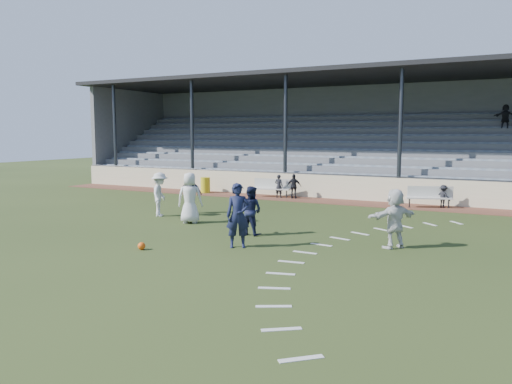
# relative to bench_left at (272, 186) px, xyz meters

# --- Properties ---
(ground) EXTENTS (90.00, 90.00, 0.00)m
(ground) POSITION_rel_bench_left_xyz_m (3.31, -10.66, -0.58)
(ground) COLOR #283716
(ground) RESTS_ON ground
(cinder_track) EXTENTS (34.00, 2.00, 0.02)m
(cinder_track) POSITION_rel_bench_left_xyz_m (3.31, -0.16, -0.57)
(cinder_track) COLOR #582F23
(cinder_track) RESTS_ON ground
(retaining_wall) EXTENTS (34.00, 0.18, 1.20)m
(retaining_wall) POSITION_rel_bench_left_xyz_m (3.31, 0.89, 0.02)
(retaining_wall) COLOR beige
(retaining_wall) RESTS_ON ground
(bench_left) EXTENTS (2.04, 0.76, 0.95)m
(bench_left) POSITION_rel_bench_left_xyz_m (0.00, 0.00, 0.00)
(bench_left) COLOR beige
(bench_left) RESTS_ON cinder_track
(bench_right) EXTENTS (2.02, 1.12, 0.95)m
(bench_right) POSITION_rel_bench_left_xyz_m (7.92, -0.12, 0.00)
(bench_right) COLOR beige
(bench_right) RESTS_ON cinder_track
(trash_bin) EXTENTS (0.54, 0.54, 0.86)m
(trash_bin) POSITION_rel_bench_left_xyz_m (-4.13, -0.04, -0.13)
(trash_bin) COLOR gold
(trash_bin) RESTS_ON cinder_track
(football) EXTENTS (0.22, 0.22, 0.22)m
(football) POSITION_rel_bench_left_xyz_m (1.86, -12.50, -0.47)
(football) COLOR #EA530D
(football) RESTS_ON ground
(player_white_lead) EXTENTS (1.09, 0.93, 1.90)m
(player_white_lead) POSITION_rel_bench_left_xyz_m (0.60, -8.28, 0.36)
(player_white_lead) COLOR silver
(player_white_lead) RESTS_ON ground
(player_navy_lead) EXTENTS (0.83, 0.75, 1.89)m
(player_navy_lead) POSITION_rel_bench_left_xyz_m (4.17, -10.95, 0.36)
(player_navy_lead) COLOR #131835
(player_navy_lead) RESTS_ON ground
(player_navy_mid) EXTENTS (0.86, 0.71, 1.61)m
(player_navy_mid) POSITION_rel_bench_left_xyz_m (3.63, -9.14, 0.22)
(player_navy_mid) COLOR #131835
(player_navy_mid) RESTS_ON ground
(player_white_wing) EXTENTS (1.09, 1.32, 1.78)m
(player_white_wing) POSITION_rel_bench_left_xyz_m (-1.37, -7.57, 0.31)
(player_white_wing) COLOR silver
(player_white_wing) RESTS_ON ground
(player_navy_wing) EXTENTS (1.04, 0.64, 1.65)m
(player_navy_wing) POSITION_rel_bench_left_xyz_m (-0.71, -6.36, 0.24)
(player_navy_wing) COLOR #131835
(player_navy_wing) RESTS_ON ground
(player_white_back) EXTENTS (1.42, 1.58, 1.75)m
(player_white_back) POSITION_rel_bench_left_xyz_m (8.24, -8.92, 0.29)
(player_white_back) COLOR silver
(player_white_back) RESTS_ON ground
(sub_left_near) EXTENTS (0.44, 0.29, 1.20)m
(sub_left_near) POSITION_rel_bench_left_xyz_m (0.45, -0.11, 0.03)
(sub_left_near) COLOR black
(sub_left_near) RESTS_ON cinder_track
(sub_left_far) EXTENTS (0.79, 0.51, 1.25)m
(sub_left_far) POSITION_rel_bench_left_xyz_m (1.29, -0.07, 0.06)
(sub_left_far) COLOR black
(sub_left_far) RESTS_ON cinder_track
(sub_right) EXTENTS (0.76, 0.61, 1.02)m
(sub_right) POSITION_rel_bench_left_xyz_m (8.48, 0.09, -0.05)
(sub_right) COLOR black
(sub_right) RESTS_ON cinder_track
(grandstand) EXTENTS (34.60, 9.00, 6.61)m
(grandstand) POSITION_rel_bench_left_xyz_m (3.31, 5.60, 1.62)
(grandstand) COLOR slate
(grandstand) RESTS_ON ground
(penalty_arc) EXTENTS (3.89, 14.63, 0.01)m
(penalty_arc) POSITION_rel_bench_left_xyz_m (7.43, -10.66, -0.58)
(penalty_arc) COLOR silver
(penalty_arc) RESTS_ON ground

